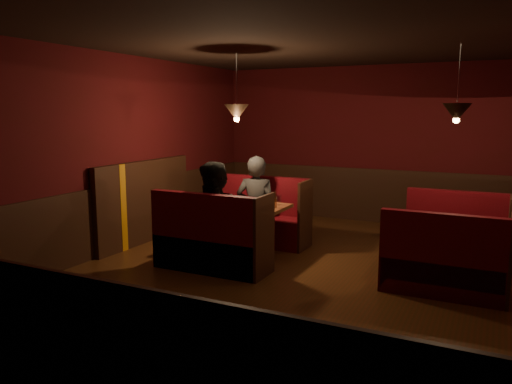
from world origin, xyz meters
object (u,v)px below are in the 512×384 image
at_px(second_bench_far, 455,239).
at_px(second_bench_near, 444,269).
at_px(diner_a, 256,190).
at_px(diner_b, 217,202).
at_px(main_bench_far, 263,222).
at_px(main_table, 238,216).
at_px(second_table, 449,237).
at_px(main_bench_near, 211,246).

xyz_separation_m(second_bench_far, second_bench_near, (0.00, -1.47, 0.00)).
relative_size(second_bench_near, diner_a, 0.78).
height_order(second_bench_near, diner_b, diner_b).
bearing_deg(main_bench_far, second_bench_near, -22.94).
xyz_separation_m(main_table, second_table, (2.81, 0.33, -0.06)).
distance_m(main_table, diner_a, 0.71).
height_order(main_table, diner_a, diner_a).
bearing_deg(second_bench_near, diner_a, 159.96).
bearing_deg(second_bench_near, second_table, 92.20).
height_order(diner_a, diner_b, diner_b).
relative_size(diner_a, diner_b, 0.99).
relative_size(second_table, second_bench_near, 0.90).
relative_size(main_bench_near, diner_b, 0.87).
relative_size(second_table, diner_b, 0.70).
distance_m(second_bench_far, diner_b, 3.34).
xyz_separation_m(diner_a, diner_b, (0.03, -1.24, 0.01)).
distance_m(main_bench_far, main_bench_near, 1.58).
xyz_separation_m(main_table, diner_a, (-0.03, 0.64, 0.30)).
bearing_deg(main_bench_far, second_bench_far, 5.63).
xyz_separation_m(main_bench_far, diner_b, (-0.02, -1.39, 0.55)).
bearing_deg(main_table, diner_b, -90.01).
relative_size(main_table, main_bench_far, 0.91).
bearing_deg(diner_a, second_bench_far, 176.09).
distance_m(second_bench_near, diner_a, 3.10).
xyz_separation_m(main_bench_near, diner_a, (-0.04, 1.43, 0.54)).
bearing_deg(second_bench_far, second_bench_near, -90.00).
bearing_deg(diner_b, diner_a, 82.20).
distance_m(second_table, diner_a, 2.87).
relative_size(second_table, diner_a, 0.71).
xyz_separation_m(main_bench_near, second_bench_far, (2.82, 1.86, -0.02)).
distance_m(main_bench_near, second_table, 3.02).
xyz_separation_m(second_bench_near, diner_a, (-2.86, 1.04, 0.56)).
xyz_separation_m(main_table, second_bench_far, (2.84, 1.07, -0.27)).
bearing_deg(diner_b, second_bench_far, 21.45).
relative_size(second_bench_near, diner_b, 0.77).
relative_size(main_bench_near, second_bench_near, 1.13).
bearing_deg(main_bench_far, main_bench_near, -90.00).
distance_m(main_bench_far, diner_a, 0.56).
relative_size(main_table, main_bench_near, 0.91).
distance_m(main_table, second_table, 2.83).
bearing_deg(diner_a, second_table, 161.39).
bearing_deg(diner_b, main_table, 80.97).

